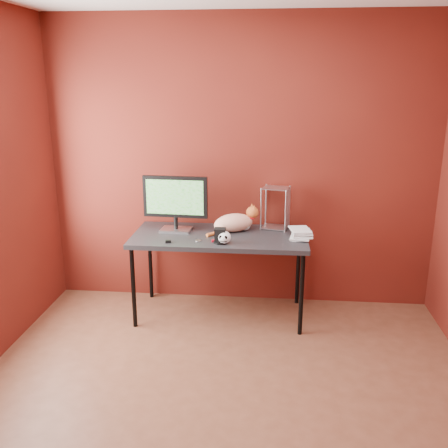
# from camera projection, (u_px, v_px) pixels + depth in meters

# --- Properties ---
(room) EXTENTS (3.52, 3.52, 2.61)m
(room) POSITION_uv_depth(u_px,v_px,m) (221.00, 191.00, 2.78)
(room) COLOR #572E1D
(room) RESTS_ON ground
(desk) EXTENTS (1.50, 0.70, 0.75)m
(desk) POSITION_uv_depth(u_px,v_px,m) (220.00, 240.00, 4.31)
(desk) COLOR black
(desk) RESTS_ON ground
(monitor) EXTENTS (0.57, 0.20, 0.49)m
(monitor) POSITION_uv_depth(u_px,v_px,m) (175.00, 201.00, 4.34)
(monitor) COLOR #B7B7BC
(monitor) RESTS_ON desk
(cat) EXTENTS (0.44, 0.34, 0.24)m
(cat) POSITION_uv_depth(u_px,v_px,m) (234.00, 222.00, 4.37)
(cat) COLOR #CF5A2B
(cat) RESTS_ON desk
(skull_mug) EXTENTS (0.11, 0.11, 0.10)m
(skull_mug) POSITION_uv_depth(u_px,v_px,m) (224.00, 237.00, 4.06)
(skull_mug) COLOR white
(skull_mug) RESTS_ON desk
(speaker) EXTENTS (0.11, 0.11, 0.13)m
(speaker) POSITION_uv_depth(u_px,v_px,m) (220.00, 236.00, 4.07)
(speaker) COLOR black
(speaker) RESTS_ON desk
(book_stack) EXTENTS (0.20, 0.24, 0.87)m
(book_stack) POSITION_uv_depth(u_px,v_px,m) (294.00, 187.00, 4.11)
(book_stack) COLOR beige
(book_stack) RESTS_ON desk
(wire_rack) EXTENTS (0.25, 0.22, 0.38)m
(wire_rack) POSITION_uv_depth(u_px,v_px,m) (275.00, 208.00, 4.44)
(wire_rack) COLOR #B7B7BC
(wire_rack) RESTS_ON desk
(pocket_knife) EXTENTS (0.09, 0.05, 0.02)m
(pocket_knife) POSITION_uv_depth(u_px,v_px,m) (217.00, 241.00, 4.12)
(pocket_knife) COLOR #B40D20
(pocket_knife) RESTS_ON desk
(black_gadget) EXTENTS (0.05, 0.03, 0.02)m
(black_gadget) POSITION_uv_depth(u_px,v_px,m) (168.00, 242.00, 4.09)
(black_gadget) COLOR black
(black_gadget) RESTS_ON desk
(washer) EXTENTS (0.05, 0.05, 0.00)m
(washer) POSITION_uv_depth(u_px,v_px,m) (198.00, 240.00, 4.14)
(washer) COLOR #B7B7BC
(washer) RESTS_ON desk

